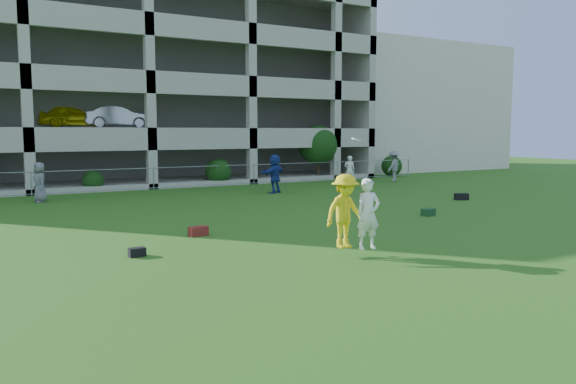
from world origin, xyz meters
TOP-DOWN VIEW (x-y plane):
  - ground at (0.00, 0.00)m, footprint 100.00×100.00m
  - stucco_building at (23.00, 28.00)m, footprint 16.00×14.00m
  - bystander_c at (-5.92, 16.13)m, footprint 0.73×0.96m
  - bystander_d at (4.80, 14.22)m, footprint 1.88×1.37m
  - bystander_e at (10.83, 16.11)m, footprint 0.73×0.68m
  - bystander_f at (14.27, 16.23)m, footprint 1.42×1.15m
  - bag_red_a at (-2.81, 5.04)m, footprint 0.57×0.34m
  - bag_black_b at (-5.13, 3.17)m, footprint 0.41×0.26m
  - bag_green_c at (6.00, 4.60)m, footprint 0.58×0.47m
  - crate_d at (4.52, 8.26)m, footprint 0.45×0.45m
  - bag_black_e at (10.74, 7.42)m, footprint 0.67×0.49m
  - frisbee_contest at (-0.54, 0.52)m, footprint 1.53×0.86m
  - parking_garage at (-0.01, 27.70)m, footprint 30.00×14.00m
  - fence at (0.00, 19.00)m, footprint 36.06×0.06m
  - shrub_row at (4.59, 19.70)m, footprint 34.38×2.52m

SIDE VIEW (x-z plane):
  - ground at x=0.00m, z-range 0.00..0.00m
  - bag_black_b at x=-5.13m, z-range 0.00..0.22m
  - bag_green_c at x=6.00m, z-range 0.00..0.26m
  - bag_red_a at x=-2.81m, z-range 0.00..0.28m
  - crate_d at x=4.52m, z-range 0.00..0.30m
  - bag_black_e at x=10.74m, z-range 0.00..0.30m
  - fence at x=0.00m, z-range 0.01..1.21m
  - bystander_e at x=10.83m, z-range 0.00..1.68m
  - bystander_c at x=-5.92m, z-range 0.00..1.75m
  - bystander_f at x=14.27m, z-range 0.00..1.92m
  - bystander_d at x=4.80m, z-range 0.00..1.96m
  - frisbee_contest at x=-0.54m, z-range -0.26..2.51m
  - shrub_row at x=4.59m, z-range -0.24..3.26m
  - stucco_building at x=23.00m, z-range 0.00..10.00m
  - parking_garage at x=-0.01m, z-range 0.01..12.01m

